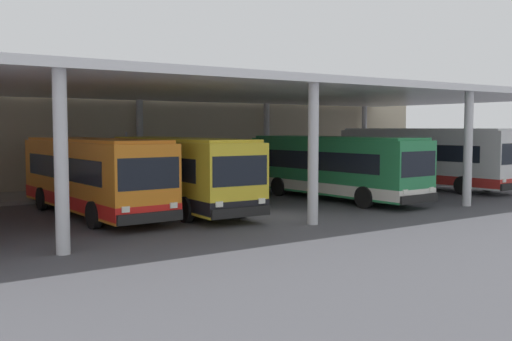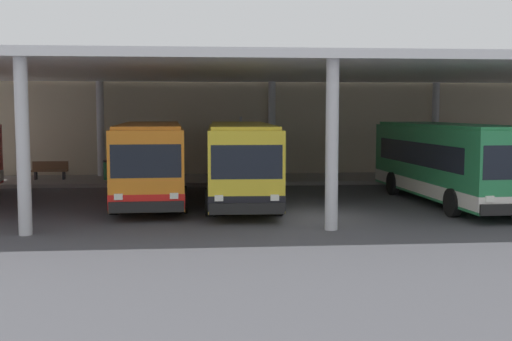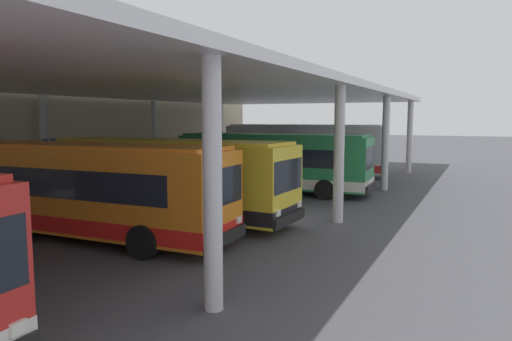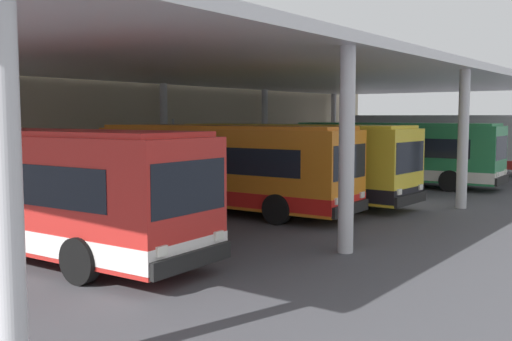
% 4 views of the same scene
% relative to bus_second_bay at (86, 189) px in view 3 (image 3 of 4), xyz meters
% --- Properties ---
extents(ground_plane, '(200.00, 200.00, 0.00)m').
position_rel_bus_second_bay_xyz_m(ground_plane, '(6.00, -4.42, -1.66)').
color(ground_plane, '#47474C').
extents(platform_kerb, '(42.00, 4.50, 0.18)m').
position_rel_bus_second_bay_xyz_m(platform_kerb, '(6.00, 7.33, -1.57)').
color(platform_kerb, gray).
rests_on(platform_kerb, ground).
extents(station_building_facade, '(48.00, 1.60, 6.75)m').
position_rel_bus_second_bay_xyz_m(station_building_facade, '(6.00, 10.58, 1.72)').
color(station_building_facade, '#C1B293').
rests_on(station_building_facade, ground).
extents(canopy_shelter, '(40.00, 17.00, 5.55)m').
position_rel_bus_second_bay_xyz_m(canopy_shelter, '(6.00, 1.08, 3.63)').
color(canopy_shelter, silver).
rests_on(canopy_shelter, ground).
extents(bus_second_bay, '(3.00, 10.62, 3.17)m').
position_rel_bus_second_bay_xyz_m(bus_second_bay, '(0.00, 0.00, 0.00)').
color(bus_second_bay, orange).
rests_on(bus_second_bay, ground).
extents(bus_middle_bay, '(2.95, 10.60, 3.17)m').
position_rel_bus_second_bay_xyz_m(bus_middle_bay, '(3.61, -0.68, 0.00)').
color(bus_middle_bay, yellow).
rests_on(bus_middle_bay, ground).
extents(bus_far_bay, '(3.04, 10.63, 3.17)m').
position_rel_bus_second_bay_xyz_m(bus_far_bay, '(11.79, -1.60, 0.00)').
color(bus_far_bay, '#28844C').
rests_on(bus_far_bay, ground).
extents(bus_departing, '(3.20, 11.46, 3.57)m').
position_rel_bus_second_bay_xyz_m(bus_departing, '(20.08, -0.37, 0.19)').
color(bus_departing, white).
rests_on(bus_departing, ground).
extents(banner_sign, '(0.70, 0.12, 3.20)m').
position_rel_bus_second_bay_xyz_m(banner_sign, '(4.12, 6.52, 0.32)').
color(banner_sign, '#B2B2B7').
rests_on(banner_sign, platform_kerb).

